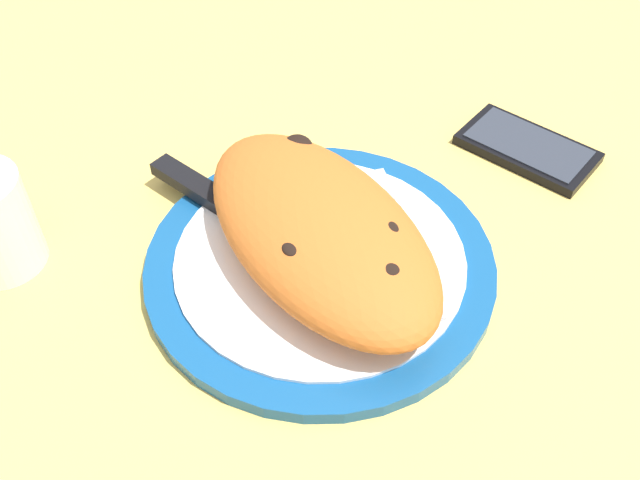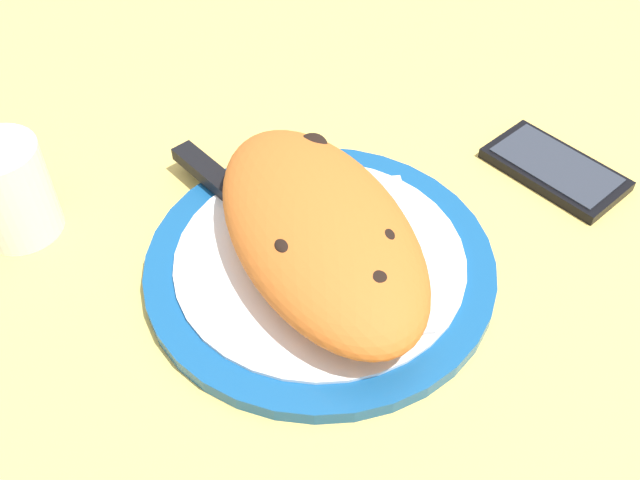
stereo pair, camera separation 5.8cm
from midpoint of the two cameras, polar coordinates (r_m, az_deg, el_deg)
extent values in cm
cube|color=#DBB756|center=(61.89, 2.69, -3.37)|extent=(150.00, 150.00, 3.00)
cylinder|color=navy|center=(60.27, 2.76, -2.07)|extent=(28.62, 28.62, 1.27)
cylinder|color=white|center=(59.68, 2.78, -1.57)|extent=(23.73, 23.73, 0.30)
ellipsoid|color=#C16023|center=(57.01, 2.59, 0.23)|extent=(28.28, 19.40, 6.09)
ellipsoid|color=black|center=(53.17, 0.32, -0.59)|extent=(2.00, 1.81, 0.59)
ellipsoid|color=black|center=(54.48, 7.88, 0.05)|extent=(2.51, 2.27, 0.81)
ellipsoid|color=black|center=(62.78, 2.10, 7.22)|extent=(3.39, 2.87, 1.10)
ellipsoid|color=black|center=(53.81, 4.23, 0.47)|extent=(2.87, 2.63, 0.82)
ellipsoid|color=black|center=(51.85, 7.48, -2.94)|extent=(2.71, 2.61, 0.73)
cube|color=silver|center=(59.45, 9.88, -2.16)|extent=(13.36, 1.64, 0.40)
cube|color=silver|center=(65.23, 8.15, 3.52)|extent=(4.12, 2.42, 0.40)
cube|color=silver|center=(59.88, 0.91, -0.79)|extent=(13.50, 9.41, 0.40)
cube|color=black|center=(66.30, -6.12, 5.07)|extent=(8.54, 6.45, 1.20)
cube|color=black|center=(73.18, 19.94, 5.06)|extent=(14.32, 12.56, 1.00)
cube|color=#2D333D|center=(72.82, 20.05, 5.40)|extent=(12.49, 10.88, 0.16)
cylinder|color=silver|center=(65.11, -20.62, 3.48)|extent=(6.84, 6.84, 8.74)
cylinder|color=silver|center=(66.56, -20.13, 2.09)|extent=(6.29, 6.29, 3.87)
camera|label=1|loc=(0.03, -87.13, 3.02)|focal=41.29mm
camera|label=2|loc=(0.03, 92.87, -3.02)|focal=41.29mm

